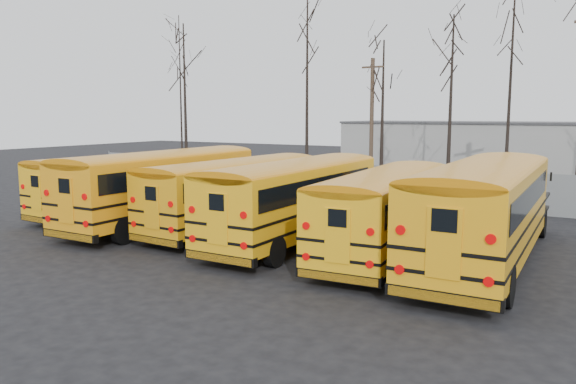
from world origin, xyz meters
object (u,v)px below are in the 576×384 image
Objects in this scene: bus_f at (486,204)px; bus_c at (238,188)px; bus_a at (125,178)px; bus_d at (298,193)px; bus_e at (388,204)px; bus_b at (166,181)px; utility_pole_left at (372,122)px.

bus_c is at bearing 175.14° from bus_f.
bus_d is (10.05, -1.00, 0.12)m from bus_a.
bus_e is (13.66, -1.21, 0.02)m from bus_a.
bus_b is 16.21m from utility_pole_left.
bus_b reaches higher than bus_a.
bus_d is 0.92× the size of bus_f.
utility_pole_left is at bearing 109.81° from bus_e.
bus_f is (13.20, 0.05, 0.06)m from bus_b.
bus_d is at bearing 178.94° from bus_f.
bus_a is 16.33m from utility_pole_left.
bus_f is at bearing 0.37° from bus_e.
utility_pole_left is (-10.19, 15.70, 2.26)m from bus_f.
bus_b reaches higher than bus_e.
bus_e is (6.80, -0.86, -0.02)m from bus_c.
bus_d is 3.61m from bus_e.
bus_c is 0.97× the size of bus_d.
bus_b is at bearing -97.83° from utility_pole_left.
bus_c is (3.29, 0.67, -0.16)m from bus_b.
utility_pole_left is at bearing 102.13° from bus_d.
bus_e is at bearing -4.24° from bus_c.
bus_b is 1.42× the size of utility_pole_left.
bus_c is 3.26m from bus_d.
bus_d is (3.20, -0.64, 0.08)m from bus_c.
utility_pole_left is (3.01, 15.75, 2.32)m from bus_b.
bus_e is (3.60, -0.21, -0.10)m from bus_d.
bus_b is at bearing 178.91° from bus_f.
bus_d is at bearing -2.75° from bus_a.
utility_pole_left is (-0.28, 15.09, 2.48)m from bus_c.
bus_a is at bearing 175.38° from bus_f.
bus_b is 1.09× the size of bus_e.
bus_b is (3.57, -1.02, 0.20)m from bus_a.
bus_c reaches higher than bus_e.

